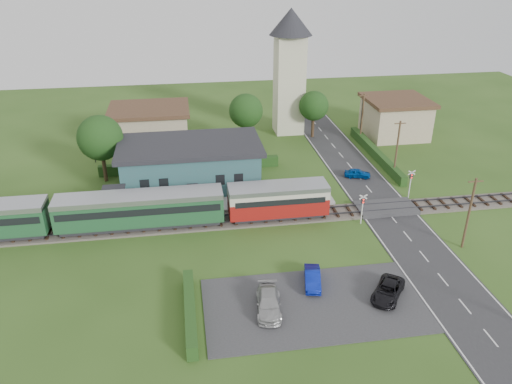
{
  "coord_description": "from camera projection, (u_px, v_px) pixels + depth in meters",
  "views": [
    {
      "loc": [
        -10.63,
        -41.76,
        25.0
      ],
      "look_at": [
        -3.55,
        4.0,
        2.14
      ],
      "focal_mm": 35.0,
      "sensor_mm": 36.0,
      "label": 1
    }
  ],
  "objects": [
    {
      "name": "platform",
      "position": [
        194.0,
        207.0,
        52.67
      ],
      "size": [
        30.0,
        3.0,
        0.45
      ],
      "primitive_type": "cube",
      "color": "gray",
      "rests_on": "ground"
    },
    {
      "name": "car_park_blue",
      "position": [
        312.0,
        278.0,
        40.68
      ],
      "size": [
        1.92,
        3.74,
        1.17
      ],
      "primitive_type": "imported",
      "rotation": [
        0.0,
        0.0,
        -0.2
      ],
      "color": "#091B91",
      "rests_on": "car_park"
    },
    {
      "name": "ground",
      "position": [
        297.0,
        226.0,
        49.53
      ],
      "size": [
        120.0,
        120.0,
        0.0
      ],
      "primitive_type": "plane",
      "color": "#2D4C19"
    },
    {
      "name": "crossing_signal_near",
      "position": [
        363.0,
        205.0,
        49.1
      ],
      "size": [
        0.84,
        0.28,
        3.28
      ],
      "color": "silver",
      "rests_on": "ground"
    },
    {
      "name": "hedge_carpark",
      "position": [
        190.0,
        311.0,
        37.12
      ],
      "size": [
        0.8,
        9.0,
        1.2
      ],
      "primitive_type": "cube",
      "color": "#193814",
      "rests_on": "ground"
    },
    {
      "name": "house_west",
      "position": [
        150.0,
        127.0,
        68.39
      ],
      "size": [
        10.8,
        8.8,
        5.5
      ],
      "color": "tan",
      "rests_on": "ground"
    },
    {
      "name": "hedge_roadside",
      "position": [
        376.0,
        153.0,
        65.39
      ],
      "size": [
        0.8,
        18.0,
        1.2
      ],
      "primitive_type": "cube",
      "color": "#193814",
      "rests_on": "ground"
    },
    {
      "name": "road",
      "position": [
        393.0,
        219.0,
        50.89
      ],
      "size": [
        6.0,
        70.0,
        0.05
      ],
      "primitive_type": "cube",
      "color": "#28282B",
      "rests_on": "ground"
    },
    {
      "name": "pedestrian_near",
      "position": [
        277.0,
        195.0,
        53.05
      ],
      "size": [
        0.7,
        0.59,
        1.63
      ],
      "primitive_type": "imported",
      "rotation": [
        0.0,
        0.0,
        3.53
      ],
      "color": "gray",
      "rests_on": "platform"
    },
    {
      "name": "crossing_signal_far",
      "position": [
        411.0,
        180.0,
        54.34
      ],
      "size": [
        0.84,
        0.28,
        3.28
      ],
      "color": "silver",
      "rests_on": "ground"
    },
    {
      "name": "train",
      "position": [
        106.0,
        211.0,
        47.81
      ],
      "size": [
        43.2,
        2.9,
        3.4
      ],
      "color": "#232328",
      "rests_on": "ground"
    },
    {
      "name": "car_park",
      "position": [
        314.0,
        305.0,
        38.67
      ],
      "size": [
        17.0,
        9.0,
        0.08
      ],
      "primitive_type": "cube",
      "color": "#333335",
      "rests_on": "ground"
    },
    {
      "name": "church_tower",
      "position": [
        290.0,
        63.0,
        70.5
      ],
      "size": [
        6.0,
        6.0,
        17.6
      ],
      "color": "beige",
      "rests_on": "ground"
    },
    {
      "name": "utility_pole_d",
      "position": [
        362.0,
        117.0,
        69.36
      ],
      "size": [
        1.4,
        0.22,
        7.0
      ],
      "color": "#473321",
      "rests_on": "ground"
    },
    {
      "name": "streetlamp_west",
      "position": [
        92.0,
        140.0,
        62.89
      ],
      "size": [
        0.3,
        0.3,
        5.15
      ],
      "color": "#3F3F47",
      "rests_on": "ground"
    },
    {
      "name": "car_park_dark",
      "position": [
        388.0,
        291.0,
        39.25
      ],
      "size": [
        4.02,
        4.46,
        1.15
      ],
      "primitive_type": "imported",
      "rotation": [
        0.0,
        0.0,
        -0.64
      ],
      "color": "black",
      "rests_on": "car_park"
    },
    {
      "name": "station_building",
      "position": [
        191.0,
        165.0,
        56.71
      ],
      "size": [
        16.0,
        9.0,
        5.3
      ],
      "color": "#2B5F62",
      "rests_on": "ground"
    },
    {
      "name": "railway_track",
      "position": [
        293.0,
        216.0,
        51.25
      ],
      "size": [
        76.0,
        3.2,
        0.49
      ],
      "color": "#4C443D",
      "rests_on": "ground"
    },
    {
      "name": "tree_b",
      "position": [
        246.0,
        111.0,
        67.42
      ],
      "size": [
        4.6,
        4.6,
        7.34
      ],
      "color": "#332316",
      "rests_on": "ground"
    },
    {
      "name": "car_on_road",
      "position": [
        357.0,
        173.0,
        59.75
      ],
      "size": [
        3.33,
        2.09,
        1.06
      ],
      "primitive_type": "imported",
      "rotation": [
        0.0,
        0.0,
        1.28
      ],
      "color": "#04409B",
      "rests_on": "road"
    },
    {
      "name": "car_park_silver",
      "position": [
        269.0,
        303.0,
        37.8
      ],
      "size": [
        2.35,
        4.64,
        1.29
      ],
      "primitive_type": "imported",
      "rotation": [
        0.0,
        0.0,
        -0.13
      ],
      "color": "#A6A6A6",
      "rests_on": "car_park"
    },
    {
      "name": "utility_pole_c",
      "position": [
        397.0,
        148.0,
        58.73
      ],
      "size": [
        1.4,
        0.22,
        7.0
      ],
      "color": "#473321",
      "rests_on": "ground"
    },
    {
      "name": "pedestrian_far",
      "position": [
        125.0,
        205.0,
        50.56
      ],
      "size": [
        0.9,
        1.07,
        1.94
      ],
      "primitive_type": "imported",
      "rotation": [
        0.0,
        0.0,
        1.76
      ],
      "color": "gray",
      "rests_on": "platform"
    },
    {
      "name": "hedge_station",
      "position": [
        190.0,
        166.0,
        61.61
      ],
      "size": [
        22.0,
        0.8,
        1.3
      ],
      "primitive_type": "cube",
      "color": "#193814",
      "rests_on": "ground"
    },
    {
      "name": "tree_c",
      "position": [
        314.0,
        106.0,
        70.72
      ],
      "size": [
        4.2,
        4.2,
        6.78
      ],
      "color": "#332316",
      "rests_on": "ground"
    },
    {
      "name": "utility_pole_b",
      "position": [
        469.0,
        213.0,
        44.55
      ],
      "size": [
        1.4,
        0.22,
        7.0
      ],
      "color": "#473321",
      "rests_on": "ground"
    },
    {
      "name": "house_east",
      "position": [
        395.0,
        117.0,
        72.3
      ],
      "size": [
        8.8,
        8.8,
        5.5
      ],
      "color": "tan",
      "rests_on": "ground"
    },
    {
      "name": "tree_a",
      "position": [
        100.0,
        138.0,
        56.81
      ],
      "size": [
        5.2,
        5.2,
        8.0
      ],
      "color": "#332316",
      "rests_on": "ground"
    },
    {
      "name": "crossing_deck",
      "position": [
        386.0,
        208.0,
        52.57
      ],
      "size": [
        6.2,
        3.4,
        0.45
      ],
      "primitive_type": "cube",
      "color": "#333335",
      "rests_on": "ground"
    },
    {
      "name": "equipment_hut",
      "position": [
        115.0,
        200.0,
        50.9
      ],
      "size": [
        2.3,
        2.3,
        2.55
      ],
      "color": "beige",
      "rests_on": "platform"
    },
    {
      "name": "streetlamp_east",
      "position": [
        362.0,
        110.0,
        74.3
      ],
      "size": [
        0.3,
        0.3,
        5.15
      ],
      "color": "#3F3F47",
      "rests_on": "ground"
    }
  ]
}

